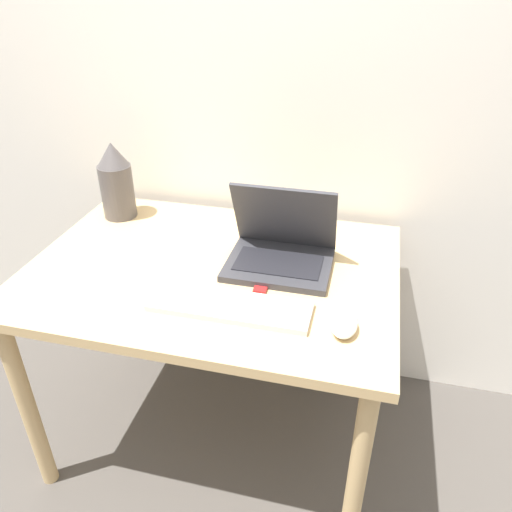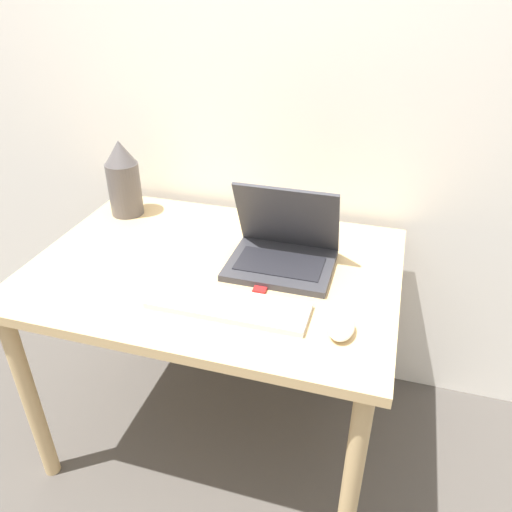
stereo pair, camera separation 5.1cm
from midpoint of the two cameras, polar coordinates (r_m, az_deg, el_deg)
The scene contains 7 objects.
wall_back at distance 1.73m, azimuth -1.69°, elevation 22.60°, with size 6.00×0.05×2.50m.
desk at distance 1.55m, azimuth -5.83°, elevation -3.94°, with size 1.09×0.79×0.71m.
laptop at distance 1.48m, azimuth 1.90°, elevation 0.97°, with size 0.31×0.25×0.25m.
keyboard at distance 1.31m, azimuth -4.15°, elevation -5.74°, with size 0.43×0.13×0.02m.
mouse at distance 1.25m, azimuth 8.88°, elevation -7.77°, with size 0.06×0.10×0.04m.
vase at distance 1.81m, azimuth -16.50°, elevation 8.19°, with size 0.11×0.11×0.27m.
mp3_player at distance 1.39m, azimuth -0.40°, elevation -3.47°, with size 0.04×0.07×0.01m.
Camera 1 is at (0.43, -0.80, 1.50)m, focal length 35.00 mm.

